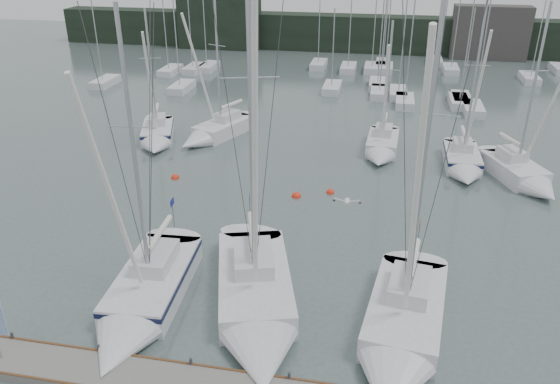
{
  "coord_description": "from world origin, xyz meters",
  "views": [
    {
      "loc": [
        4.72,
        -19.74,
        16.16
      ],
      "look_at": [
        -0.13,
        5.0,
        3.97
      ],
      "focal_mm": 35.0,
      "sensor_mm": 36.0,
      "label": 1
    }
  ],
  "objects_px": {
    "sailboat_near_right": "(400,339)",
    "buoy_c": "(175,178)",
    "buoy_a": "(296,197)",
    "sailboat_mid_e": "(525,177)",
    "sailboat_near_center": "(257,313)",
    "sailboat_mid_d": "(463,164)",
    "sailboat_mid_a": "(157,137)",
    "sailboat_mid_b": "(212,133)",
    "sailboat_mid_c": "(381,149)",
    "sailboat_near_left": "(141,304)",
    "buoy_b": "(330,193)"
  },
  "relations": [
    {
      "from": "sailboat_mid_b",
      "to": "buoy_a",
      "type": "distance_m",
      "value": 12.98
    },
    {
      "from": "sailboat_mid_d",
      "to": "sailboat_mid_e",
      "type": "height_order",
      "value": "sailboat_mid_e"
    },
    {
      "from": "buoy_b",
      "to": "buoy_c",
      "type": "bearing_deg",
      "value": 178.6
    },
    {
      "from": "sailboat_mid_a",
      "to": "sailboat_mid_c",
      "type": "bearing_deg",
      "value": -15.76
    },
    {
      "from": "sailboat_mid_b",
      "to": "sailboat_mid_e",
      "type": "bearing_deg",
      "value": 12.44
    },
    {
      "from": "sailboat_near_right",
      "to": "sailboat_mid_b",
      "type": "height_order",
      "value": "sailboat_near_right"
    },
    {
      "from": "sailboat_near_left",
      "to": "sailboat_mid_e",
      "type": "xyz_separation_m",
      "value": [
        20.23,
        18.5,
        -0.02
      ]
    },
    {
      "from": "sailboat_near_left",
      "to": "buoy_c",
      "type": "bearing_deg",
      "value": 101.52
    },
    {
      "from": "sailboat_near_right",
      "to": "buoy_a",
      "type": "height_order",
      "value": "sailboat_near_right"
    },
    {
      "from": "sailboat_near_right",
      "to": "buoy_c",
      "type": "xyz_separation_m",
      "value": [
        -15.79,
        15.05,
        -0.61
      ]
    },
    {
      "from": "sailboat_mid_a",
      "to": "sailboat_mid_d",
      "type": "distance_m",
      "value": 24.42
    },
    {
      "from": "sailboat_near_left",
      "to": "sailboat_near_center",
      "type": "height_order",
      "value": "sailboat_near_center"
    },
    {
      "from": "sailboat_near_left",
      "to": "sailboat_mid_b",
      "type": "distance_m",
      "value": 23.47
    },
    {
      "from": "sailboat_near_right",
      "to": "sailboat_mid_e",
      "type": "relative_size",
      "value": 1.31
    },
    {
      "from": "sailboat_mid_d",
      "to": "buoy_a",
      "type": "relative_size",
      "value": 20.23
    },
    {
      "from": "buoy_c",
      "to": "sailboat_mid_b",
      "type": "bearing_deg",
      "value": 88.33
    },
    {
      "from": "sailboat_mid_d",
      "to": "sailboat_mid_a",
      "type": "bearing_deg",
      "value": 177.46
    },
    {
      "from": "sailboat_near_left",
      "to": "sailboat_mid_a",
      "type": "height_order",
      "value": "sailboat_near_left"
    },
    {
      "from": "sailboat_near_left",
      "to": "buoy_b",
      "type": "height_order",
      "value": "sailboat_near_left"
    },
    {
      "from": "sailboat_mid_a",
      "to": "buoy_c",
      "type": "height_order",
      "value": "sailboat_mid_a"
    },
    {
      "from": "sailboat_mid_e",
      "to": "buoy_c",
      "type": "relative_size",
      "value": 22.07
    },
    {
      "from": "sailboat_mid_d",
      "to": "buoy_c",
      "type": "relative_size",
      "value": 21.76
    },
    {
      "from": "buoy_b",
      "to": "buoy_a",
      "type": "bearing_deg",
      "value": -154.75
    },
    {
      "from": "buoy_a",
      "to": "sailboat_mid_e",
      "type": "bearing_deg",
      "value": 17.62
    },
    {
      "from": "sailboat_near_center",
      "to": "sailboat_mid_c",
      "type": "bearing_deg",
      "value": 60.79
    },
    {
      "from": "sailboat_mid_b",
      "to": "sailboat_mid_d",
      "type": "relative_size",
      "value": 1.0
    },
    {
      "from": "sailboat_mid_e",
      "to": "sailboat_mid_c",
      "type": "bearing_deg",
      "value": 137.53
    },
    {
      "from": "sailboat_near_right",
      "to": "buoy_b",
      "type": "height_order",
      "value": "sailboat_near_right"
    },
    {
      "from": "sailboat_mid_c",
      "to": "buoy_c",
      "type": "height_order",
      "value": "sailboat_mid_c"
    },
    {
      "from": "buoy_c",
      "to": "buoy_a",
      "type": "bearing_deg",
      "value": -8.13
    },
    {
      "from": "buoy_b",
      "to": "sailboat_mid_a",
      "type": "bearing_deg",
      "value": 156.48
    },
    {
      "from": "sailboat_near_center",
      "to": "sailboat_mid_c",
      "type": "height_order",
      "value": "sailboat_near_center"
    },
    {
      "from": "sailboat_near_left",
      "to": "sailboat_mid_d",
      "type": "bearing_deg",
      "value": 47.21
    },
    {
      "from": "sailboat_near_left",
      "to": "sailboat_mid_a",
      "type": "bearing_deg",
      "value": 106.98
    },
    {
      "from": "sailboat_near_right",
      "to": "buoy_b",
      "type": "bearing_deg",
      "value": 114.59
    },
    {
      "from": "sailboat_near_left",
      "to": "sailboat_near_center",
      "type": "relative_size",
      "value": 0.8
    },
    {
      "from": "sailboat_mid_a",
      "to": "buoy_a",
      "type": "height_order",
      "value": "sailboat_mid_a"
    },
    {
      "from": "sailboat_near_center",
      "to": "sailboat_mid_d",
      "type": "relative_size",
      "value": 1.44
    },
    {
      "from": "sailboat_mid_a",
      "to": "sailboat_mid_c",
      "type": "distance_m",
      "value": 18.4
    },
    {
      "from": "sailboat_near_center",
      "to": "buoy_c",
      "type": "bearing_deg",
      "value": 106.75
    },
    {
      "from": "sailboat_mid_b",
      "to": "sailboat_mid_c",
      "type": "distance_m",
      "value": 14.19
    },
    {
      "from": "sailboat_mid_b",
      "to": "buoy_c",
      "type": "relative_size",
      "value": 21.87
    },
    {
      "from": "sailboat_near_left",
      "to": "buoy_a",
      "type": "height_order",
      "value": "sailboat_near_left"
    },
    {
      "from": "sailboat_mid_a",
      "to": "sailboat_mid_d",
      "type": "bearing_deg",
      "value": -21.2
    },
    {
      "from": "sailboat_near_left",
      "to": "sailboat_mid_b",
      "type": "bearing_deg",
      "value": 95.64
    },
    {
      "from": "sailboat_mid_c",
      "to": "buoy_c",
      "type": "bearing_deg",
      "value": -150.74
    },
    {
      "from": "sailboat_mid_a",
      "to": "buoy_c",
      "type": "bearing_deg",
      "value": -76.42
    },
    {
      "from": "sailboat_near_center",
      "to": "sailboat_near_right",
      "type": "height_order",
      "value": "sailboat_near_center"
    },
    {
      "from": "sailboat_mid_a",
      "to": "sailboat_mid_b",
      "type": "xyz_separation_m",
      "value": [
        4.23,
        1.86,
        -0.02
      ]
    },
    {
      "from": "sailboat_near_right",
      "to": "sailboat_mid_a",
      "type": "height_order",
      "value": "sailboat_near_right"
    }
  ]
}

